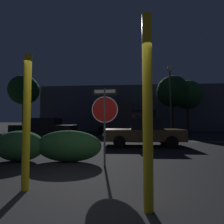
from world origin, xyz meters
name	(u,v)px	position (x,y,z in m)	size (l,w,h in m)	color
ground_plane	(83,195)	(0.00, 0.00, 0.00)	(260.00, 260.00, 0.00)	black
road_center_stripe	(114,141)	(0.00, 8.34, 0.00)	(33.51, 0.12, 0.01)	gold
stop_sign	(105,110)	(0.14, 2.08, 1.64)	(0.80, 0.06, 2.33)	#4C4C51
yellow_pole_left	(27,121)	(-1.15, 0.10, 1.32)	(0.14, 0.14, 2.64)	yellow
yellow_pole_right	(148,110)	(1.11, -0.48, 1.49)	(0.15, 0.15, 2.97)	yellow
hedge_bush_1	(20,146)	(-2.72, 2.37, 0.50)	(1.67, 0.93, 1.00)	#2D6633
hedge_bush_2	(69,146)	(-1.09, 2.43, 0.51)	(2.16, 0.77, 1.01)	#285B2D
passing_car_1	(45,128)	(-5.55, 10.07, 0.77)	(4.91, 2.09, 1.55)	black
passing_car_2	(143,132)	(1.70, 6.35, 0.71)	(4.22, 2.04, 1.43)	brown
delivery_truck	(124,117)	(0.52, 14.27, 1.67)	(6.58, 2.80, 3.14)	#2D2D33
street_lamp	(170,86)	(4.92, 13.54, 4.60)	(0.53, 0.53, 6.51)	#4C4C51
tree_0	(187,95)	(8.63, 19.88, 4.69)	(3.67, 3.67, 6.55)	#422D1E
tree_1	(24,90)	(-12.59, 18.54, 5.34)	(3.85, 3.85, 7.29)	#422D1E
tree_2	(172,91)	(5.76, 15.96, 4.48)	(3.36, 3.36, 6.19)	#422D1E
building_backdrop	(139,109)	(2.56, 21.96, 3.04)	(27.13, 4.31, 6.09)	#4C4C56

